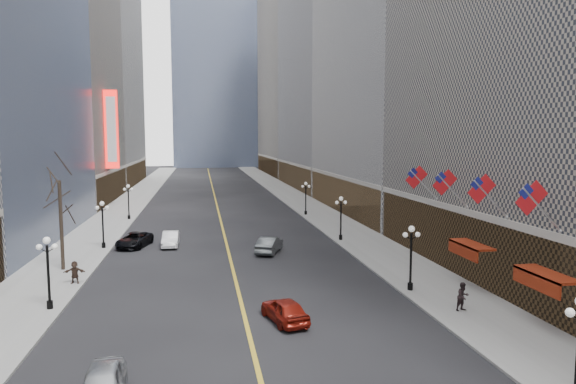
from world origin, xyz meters
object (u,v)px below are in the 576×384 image
object	(u,v)px
streetlamp_east_1	(411,251)
streetlamp_west_3	(128,198)
streetlamp_west_1	(48,265)
car_nb_mid	(171,239)
car_nb_far	(134,240)
streetlamp_east_3	(306,195)
car_sb_far	(269,245)
car_sb_mid	(285,310)
streetlamp_west_2	(103,220)
streetlamp_east_2	(341,213)

from	to	relation	value
streetlamp_east_1	streetlamp_west_3	bearing A→B (deg)	123.25
streetlamp_west_1	car_nb_mid	xyz separation A→B (m)	(6.29, 18.36, -2.18)
car_nb_far	streetlamp_east_3	bearing A→B (deg)	54.27
car_nb_far	car_sb_far	size ratio (longest dim) A/B	1.11
streetlamp_east_3	streetlamp_west_3	xyz separation A→B (m)	(-23.60, 0.00, 0.00)
streetlamp_east_1	car_nb_mid	size ratio (longest dim) A/B	1.03
streetlamp_west_3	car_sb_far	bearing A→B (deg)	-55.02
streetlamp_west_1	streetlamp_west_3	distance (m)	36.00
streetlamp_east_1	car_sb_mid	size ratio (longest dim) A/B	1.07
streetlamp_west_2	streetlamp_west_1	bearing A→B (deg)	-90.00
car_sb_mid	car_nb_mid	bearing A→B (deg)	-84.89
streetlamp_west_3	car_nb_mid	xyz separation A→B (m)	(6.29, -17.64, -2.18)
streetlamp_west_3	car_sb_mid	size ratio (longest dim) A/B	1.07
streetlamp_east_2	car_sb_far	xyz separation A→B (m)	(-8.05, -4.22, -2.14)
streetlamp_east_2	car_nb_mid	distance (m)	17.45
streetlamp_west_3	car_sb_mid	xyz separation A→B (m)	(14.03, -40.30, -2.18)
car_sb_mid	streetlamp_west_3	bearing A→B (deg)	-84.55
streetlamp_west_1	car_nb_far	size ratio (longest dim) A/B	0.88
streetlamp_west_2	car_nb_mid	bearing A→B (deg)	3.30
streetlamp_west_2	streetlamp_west_3	xyz separation A→B (m)	(0.00, 18.00, 0.00)
streetlamp_west_2	car_sb_far	bearing A→B (deg)	-15.19
car_nb_far	streetlamp_west_2	bearing A→B (deg)	-152.92
streetlamp_east_2	car_sb_mid	distance (m)	24.36
streetlamp_east_2	streetlamp_east_3	distance (m)	18.00
car_sb_far	car_nb_mid	bearing A→B (deg)	-4.76
streetlamp_east_3	car_nb_far	world-z (taller)	streetlamp_east_3
car_nb_mid	car_nb_far	xyz separation A→B (m)	(-3.49, 0.27, -0.01)
streetlamp_east_3	car_sb_far	distance (m)	23.73
streetlamp_west_3	streetlamp_west_1	bearing A→B (deg)	-90.00
streetlamp_west_1	streetlamp_west_3	world-z (taller)	same
streetlamp_east_2	car_sb_far	world-z (taller)	streetlamp_east_2
car_nb_mid	car_sb_mid	distance (m)	23.95
streetlamp_east_2	car_nb_mid	world-z (taller)	streetlamp_east_2
streetlamp_east_2	car_sb_far	bearing A→B (deg)	-152.34
streetlamp_west_1	car_sb_far	size ratio (longest dim) A/B	0.98
streetlamp_west_2	car_sb_far	xyz separation A→B (m)	(15.55, -4.22, -2.14)
streetlamp_west_1	car_nb_mid	size ratio (longest dim) A/B	1.03
streetlamp_east_2	streetlamp_east_1	bearing A→B (deg)	-90.00
streetlamp_east_2	streetlamp_west_1	distance (m)	29.68
streetlamp_east_3	streetlamp_west_1	xyz separation A→B (m)	(-23.60, -36.00, 0.00)
streetlamp_west_2	car_nb_mid	xyz separation A→B (m)	(6.29, 0.36, -2.18)
streetlamp_east_1	car_nb_mid	distance (m)	25.33
streetlamp_west_2	streetlamp_west_3	world-z (taller)	same
car_nb_far	streetlamp_east_2	bearing A→B (deg)	12.67
car_nb_far	car_sb_far	bearing A→B (deg)	-6.43
car_nb_mid	car_nb_far	distance (m)	3.50
car_nb_far	car_sb_mid	distance (m)	25.53
streetlamp_east_1	car_sb_mid	bearing A→B (deg)	-155.80
streetlamp_east_2	streetlamp_west_2	size ratio (longest dim) A/B	1.00
streetlamp_east_3	car_nb_far	bearing A→B (deg)	-140.13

